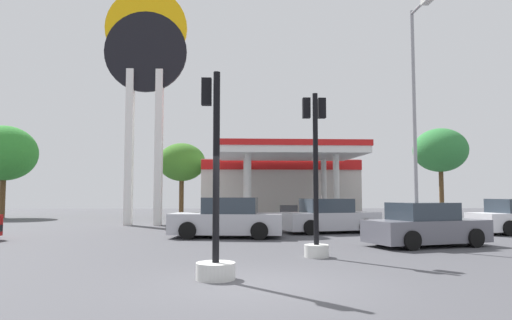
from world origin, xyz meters
name	(u,v)px	position (x,y,z in m)	size (l,w,h in m)	color
ground_plane	(262,285)	(0.00, 0.00, 0.00)	(90.00, 90.00, 0.00)	#47474C
gas_station	(279,187)	(2.53, 21.53, 2.19)	(9.98, 11.87, 4.40)	beige
station_pole_sign	(145,70)	(-5.46, 16.88, 8.66)	(4.60, 0.56, 13.41)	white
car_0	(227,219)	(-0.76, 9.55, 0.72)	(4.60, 2.42, 1.58)	black
car_2	(426,226)	(5.84, 6.15, 0.65)	(4.32, 2.75, 1.44)	black
car_4	(329,217)	(3.75, 11.50, 0.68)	(4.51, 2.69, 1.51)	black
traffic_signal_0	(316,195)	(1.73, 3.75, 1.69)	(0.66, 0.69, 4.53)	silver
traffic_signal_1	(215,227)	(-0.93, 0.58, 1.06)	(0.80, 0.80, 4.26)	silver
tree_0	(4,153)	(-17.06, 25.28, 4.65)	(4.60, 4.60, 6.66)	brown
tree_1	(182,162)	(-4.28, 25.36, 4.03)	(3.45, 3.45, 5.46)	brown
tree_2	(299,160)	(4.57, 25.95, 4.31)	(3.84, 3.84, 5.91)	brown
tree_3	(440,150)	(16.06, 26.93, 5.18)	(4.23, 4.23, 6.95)	brown
corner_streetlamp	(416,104)	(5.25, 5.23, 4.56)	(0.24, 1.48, 7.67)	gray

